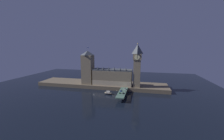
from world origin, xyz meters
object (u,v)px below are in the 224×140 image
Objects in this scene: car_southbound_trail at (125,89)px; street_lamp_near at (117,92)px; pedestrian_near_rail at (117,94)px; car_southbound_lead at (123,93)px; pedestrian_mid_walk at (125,92)px; boat_upstream at (108,93)px; clock_tower at (137,64)px; victoria_tower at (88,67)px; pedestrian_far_rail at (120,88)px; street_lamp_mid at (126,89)px; car_northbound_lead at (121,91)px; car_northbound_trail at (120,93)px.

street_lamp_near is at bearing -105.34° from car_southbound_trail.
pedestrian_near_rail is (-6.89, -24.55, 0.29)m from car_southbound_trail.
car_southbound_lead is 0.66× the size of street_lamp_near.
pedestrian_mid_walk reaches higher than boat_upstream.
car_southbound_lead reaches higher than boat_upstream.
clock_tower is 15.00× the size of car_southbound_lead.
car_southbound_lead is at bearing -32.33° from victoria_tower.
street_lamp_near is at bearing -101.16° from pedestrian_near_rail.
pedestrian_mid_walk reaches higher than pedestrian_far_rail.
pedestrian_near_rail is 0.27× the size of street_lamp_mid.
victoria_tower is 8.95× the size of street_lamp_mid.
boat_upstream is at bearing 173.01° from car_northbound_lead.
car_southbound_lead is 0.36× the size of boat_upstream.
pedestrian_mid_walk is (-12.95, -33.63, -33.62)m from clock_tower.
clock_tower is at bearing 52.41° from car_southbound_trail.
clock_tower is at bearing 40.81° from pedestrian_far_rail.
street_lamp_mid is at bearing 52.92° from pedestrian_near_rail.
victoria_tower is at bearing 145.57° from car_northbound_trail.
pedestrian_mid_walk is 0.26× the size of street_lamp_near.
pedestrian_far_rail is (-2.30, 9.75, 0.21)m from car_northbound_lead.
street_lamp_mid is at bearing 78.52° from pedestrian_mid_walk.
clock_tower is 42.10m from car_southbound_trail.
car_southbound_trail is 12.68m from street_lamp_mid.
pedestrian_mid_walk is at bearing -111.06° from clock_tower.
car_northbound_trail is 8.49m from pedestrian_mid_walk.
clock_tower reaches higher than victoria_tower.
pedestrian_mid_walk reaches higher than car_northbound_trail.
pedestrian_mid_walk reaches higher than car_northbound_lead.
street_lamp_mid is (7.29, 6.91, 3.64)m from car_northbound_trail.
pedestrian_near_rail is 25.24m from pedestrian_far_rail.
car_southbound_trail is at bearing -127.59° from clock_tower.
car_northbound_lead is 1.07× the size of car_southbound_lead.
victoria_tower is 81.93m from pedestrian_mid_walk.
car_northbound_lead is at bearing 81.56° from pedestrian_near_rail.
street_lamp_mid is at bearing -20.99° from car_northbound_lead.
pedestrian_far_rail is (59.03, -22.58, -26.15)m from victoria_tower.
boat_upstream is (-23.20, -6.78, -5.54)m from car_southbound_trail.
clock_tower is at bearing 55.49° from car_northbound_lead.
clock_tower is 44.59m from pedestrian_far_rail.
street_lamp_near is at bearing -126.95° from pedestrian_mid_walk.
street_lamp_near reaches higher than boat_upstream.
car_southbound_trail is 14.02m from pedestrian_mid_walk.
car_northbound_trail is 2.20× the size of pedestrian_mid_walk.
car_northbound_lead is (-19.84, -28.87, -33.86)m from clock_tower.
boat_upstream is (-25.90, 5.08, -9.12)m from street_lamp_mid.
pedestrian_far_rail is (-2.30, 19.46, 0.28)m from car_northbound_trail.
boat_upstream is (-38.45, -26.59, -39.41)m from clock_tower.
pedestrian_far_rail is 0.14× the size of boat_upstream.
car_southbound_lead is 5.17m from pedestrian_mid_walk.
car_southbound_lead is (65.92, -41.72, -26.44)m from victoria_tower.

